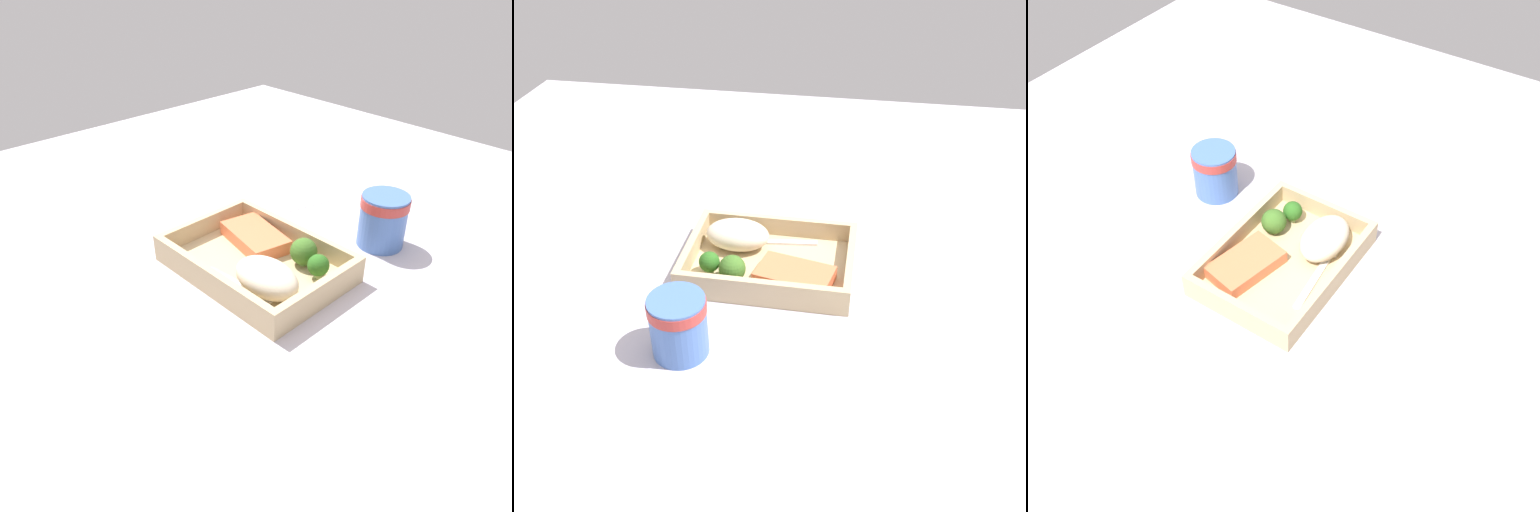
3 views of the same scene
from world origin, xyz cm
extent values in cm
cube|color=#B5AEBA|center=(0.00, 0.00, -1.00)|extent=(160.00, 160.00, 2.00)
cube|color=tan|center=(0.00, 0.00, 0.60)|extent=(27.17, 19.50, 1.20)
cube|color=tan|center=(0.00, -9.15, 2.86)|extent=(27.17, 1.20, 3.32)
cube|color=tan|center=(0.00, 9.15, 2.86)|extent=(27.17, 1.20, 3.32)
cube|color=tan|center=(-12.98, 0.00, 2.86)|extent=(1.20, 17.10, 3.32)
cube|color=tan|center=(12.98, 0.00, 2.86)|extent=(1.20, 17.10, 3.32)
cube|color=#EE7247|center=(-4.63, 4.22, 2.36)|extent=(12.93, 9.21, 2.32)
ellipsoid|color=beige|center=(6.21, -3.83, 3.67)|extent=(10.72, 7.04, 4.94)
cylinder|color=#73A057|center=(5.06, 5.41, 1.75)|extent=(1.63, 1.63, 1.11)
sphere|color=#3B6824|center=(5.06, 5.41, 3.49)|extent=(4.30, 4.30, 4.30)
cylinder|color=#83A064|center=(9.03, 4.23, 1.84)|extent=(1.28, 1.28, 1.29)
sphere|color=#2A621D|center=(9.03, 4.23, 3.41)|extent=(3.36, 3.36, 3.36)
cube|color=silver|center=(-0.91, -6.17, 1.42)|extent=(12.44, 2.50, 0.44)
cube|color=silver|center=(6.94, -5.28, 1.42)|extent=(3.63, 2.57, 0.44)
cylinder|color=#456AB1|center=(8.91, 20.81, 4.60)|extent=(7.83, 7.83, 9.19)
cylinder|color=#B23833|center=(8.91, 20.81, 7.97)|extent=(8.07, 8.07, 1.65)
cube|color=white|center=(-12.94, 21.18, 0.12)|extent=(11.79, 17.49, 0.24)
camera|label=1|loc=(46.97, -44.89, 45.27)|focal=35.00mm
camera|label=2|loc=(-13.64, 78.17, 59.05)|focal=42.00mm
camera|label=3|loc=(-54.45, -36.27, 73.12)|focal=42.00mm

